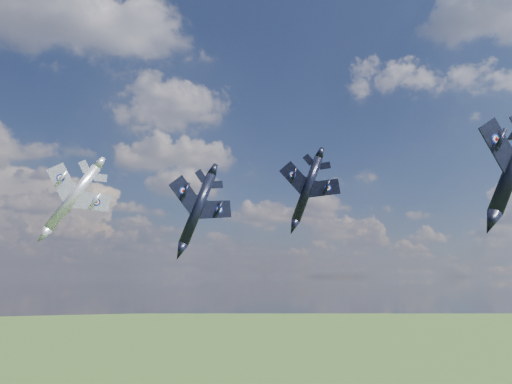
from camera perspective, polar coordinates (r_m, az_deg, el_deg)
name	(u,v)px	position (r m, az deg, el deg)	size (l,w,h in m)	color
jet_lead_navy	(198,209)	(73.37, -6.68, -1.89)	(11.17, 15.58, 3.22)	black
jet_high_navy	(307,189)	(81.79, 5.89, 0.37)	(11.01, 15.35, 3.18)	black
jet_left_silver	(73,197)	(79.68, -20.20, -0.59)	(11.34, 15.81, 3.27)	#A3A5AD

